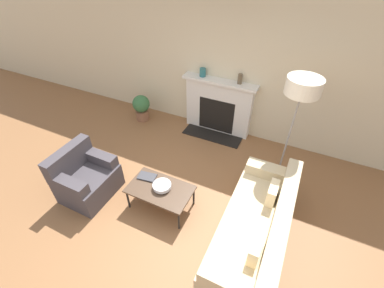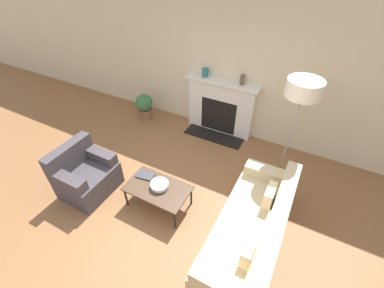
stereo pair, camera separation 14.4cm
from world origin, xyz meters
name	(u,v)px [view 1 (the left image)]	position (x,y,z in m)	size (l,w,h in m)	color
ground_plane	(171,220)	(0.00, 0.00, 0.00)	(18.00, 18.00, 0.00)	brown
wall_back	(235,67)	(0.00, 2.66, 1.45)	(18.00, 0.06, 2.90)	beige
fireplace	(218,107)	(-0.24, 2.51, 0.58)	(1.53, 0.59, 1.19)	silver
couch	(257,228)	(1.22, 0.22, 0.30)	(0.82, 2.07, 0.80)	#CCB78E
armchair_near	(86,178)	(-1.51, -0.10, 0.33)	(0.73, 0.84, 0.86)	#423D42
coffee_table	(160,190)	(-0.27, 0.17, 0.37)	(0.98, 0.58, 0.41)	#4C3828
bowl	(162,186)	(-0.24, 0.20, 0.46)	(0.28, 0.28, 0.08)	silver
book	(147,177)	(-0.58, 0.29, 0.42)	(0.31, 0.22, 0.02)	#38383D
floor_lamp	(302,92)	(1.28, 1.69, 1.67)	(0.50, 0.50, 1.88)	gray
mantel_vase_left	(203,72)	(-0.62, 2.53, 1.27)	(0.13, 0.13, 0.16)	#28666B
mantel_vase_center_left	(240,79)	(0.15, 2.53, 1.28)	(0.09, 0.09, 0.19)	brown
potted_plant	(141,107)	(-1.97, 2.16, 0.33)	(0.39, 0.39, 0.60)	brown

